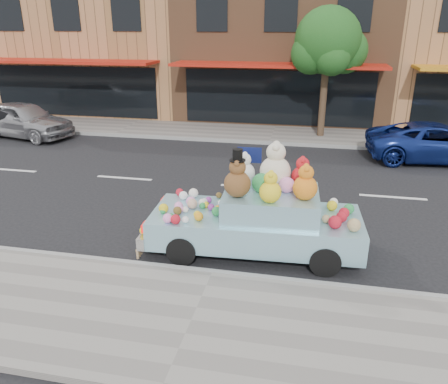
% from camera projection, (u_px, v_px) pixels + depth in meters
% --- Properties ---
extents(ground, '(120.00, 120.00, 0.00)m').
position_uv_depth(ground, '(251.00, 187.00, 12.92)').
color(ground, black).
rests_on(ground, ground).
extents(near_sidewalk, '(60.00, 3.00, 0.12)m').
position_uv_depth(near_sidewalk, '(191.00, 323.00, 6.95)').
color(near_sidewalk, gray).
rests_on(near_sidewalk, ground).
extents(far_sidewalk, '(60.00, 3.00, 0.12)m').
position_uv_depth(far_sidewalk, '(273.00, 134.00, 18.83)').
color(far_sidewalk, gray).
rests_on(far_sidewalk, ground).
extents(near_kerb, '(60.00, 0.12, 0.13)m').
position_uv_depth(near_kerb, '(213.00, 273.00, 8.32)').
color(near_kerb, gray).
rests_on(near_kerb, ground).
extents(far_kerb, '(60.00, 0.12, 0.13)m').
position_uv_depth(far_kerb, '(269.00, 143.00, 17.46)').
color(far_kerb, gray).
rests_on(far_kerb, ground).
extents(storefront_left, '(10.00, 9.80, 7.30)m').
position_uv_depth(storefront_left, '(107.00, 41.00, 24.43)').
color(storefront_left, '#AB7247').
rests_on(storefront_left, ground).
extents(storefront_mid, '(10.00, 9.80, 7.30)m').
position_uv_depth(storefront_mid, '(286.00, 42.00, 22.55)').
color(storefront_mid, brown).
rests_on(storefront_mid, ground).
extents(street_tree, '(3.00, 2.70, 5.22)m').
position_uv_depth(street_tree, '(328.00, 46.00, 17.19)').
color(street_tree, '#38281C').
rests_on(street_tree, ground).
extents(car_silver, '(4.71, 2.74, 1.51)m').
position_uv_depth(car_silver, '(24.00, 120.00, 18.39)').
color(car_silver, '#A1A1A6').
rests_on(car_silver, ground).
extents(car_blue, '(4.90, 2.54, 1.32)m').
position_uv_depth(car_blue, '(437.00, 143.00, 15.18)').
color(car_blue, navy).
rests_on(car_blue, ground).
extents(car_dark, '(4.02, 1.63, 1.30)m').
position_uv_depth(car_dark, '(10.00, 121.00, 18.59)').
color(car_dark, black).
rests_on(car_dark, ground).
extents(art_car, '(4.57, 1.98, 2.31)m').
position_uv_depth(art_car, '(258.00, 215.00, 9.02)').
color(art_car, black).
rests_on(art_car, ground).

